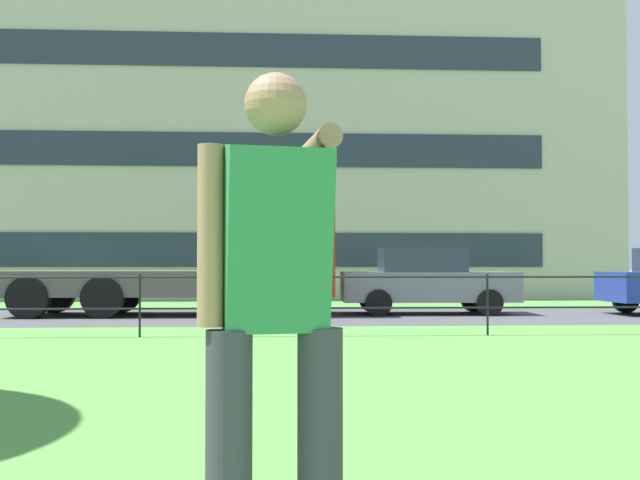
{
  "coord_description": "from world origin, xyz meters",
  "views": [
    {
      "loc": [
        -0.71,
        1.14,
        1.16
      ],
      "look_at": [
        -0.24,
        9.01,
        1.4
      ],
      "focal_mm": 45.09,
      "sensor_mm": 36.0,
      "label": 1
    }
  ],
  "objects_px": {
    "person_thrower": "(274,313)",
    "apartment_building_background": "(106,123)",
    "car_grey_far_left": "(426,281)",
    "flatbed_truck_left": "(221,262)"
  },
  "relations": [
    {
      "from": "person_thrower",
      "to": "apartment_building_background",
      "type": "relative_size",
      "value": 0.05
    },
    {
      "from": "apartment_building_background",
      "to": "person_thrower",
      "type": "bearing_deg",
      "value": -77.32
    },
    {
      "from": "person_thrower",
      "to": "car_grey_far_left",
      "type": "xyz_separation_m",
      "value": [
        3.58,
        15.7,
        -0.21
      ]
    },
    {
      "from": "flatbed_truck_left",
      "to": "apartment_building_background",
      "type": "height_order",
      "value": "apartment_building_background"
    },
    {
      "from": "person_thrower",
      "to": "flatbed_truck_left",
      "type": "bearing_deg",
      "value": 94.26
    },
    {
      "from": "flatbed_truck_left",
      "to": "apartment_building_background",
      "type": "relative_size",
      "value": 0.2
    },
    {
      "from": "person_thrower",
      "to": "flatbed_truck_left",
      "type": "height_order",
      "value": "flatbed_truck_left"
    },
    {
      "from": "person_thrower",
      "to": "car_grey_far_left",
      "type": "height_order",
      "value": "person_thrower"
    },
    {
      "from": "person_thrower",
      "to": "flatbed_truck_left",
      "type": "distance_m",
      "value": 15.66
    },
    {
      "from": "car_grey_far_left",
      "to": "apartment_building_background",
      "type": "relative_size",
      "value": 0.11
    }
  ]
}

